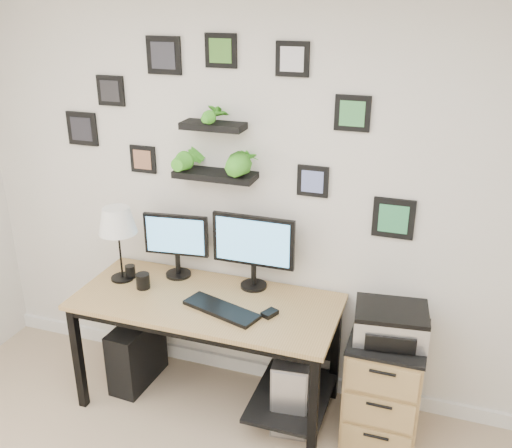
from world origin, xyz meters
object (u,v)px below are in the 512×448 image
at_px(monitor_left, 176,241).
at_px(table_lamp, 117,222).
at_px(desk, 214,316).
at_px(file_cabinet, 384,384).
at_px(pc_tower_grey, 295,381).
at_px(printer, 391,323).
at_px(mug, 143,281).
at_px(monitor_right, 253,246).
at_px(pc_tower_black, 137,353).

bearing_deg(monitor_left, table_lamp, -154.66).
bearing_deg(desk, file_cabinet, 3.17).
bearing_deg(file_cabinet, monitor_left, 174.44).
distance_m(monitor_left, table_lamp, 0.38).
xyz_separation_m(desk, pc_tower_grey, (0.51, 0.03, -0.38)).
bearing_deg(desk, printer, 2.24).
xyz_separation_m(monitor_left, mug, (-0.13, -0.22, -0.20)).
xyz_separation_m(monitor_left, monitor_right, (0.52, 0.01, 0.04)).
distance_m(table_lamp, pc_tower_black, 0.93).
xyz_separation_m(monitor_right, pc_tower_black, (-0.76, -0.20, -0.81)).
xyz_separation_m(monitor_right, pc_tower_grey, (0.33, -0.18, -0.79)).
bearing_deg(mug, desk, 3.25).
height_order(monitor_right, mug, monitor_right).
height_order(monitor_left, file_cabinet, monitor_left).
distance_m(monitor_left, mug, 0.33).
relative_size(monitor_left, table_lamp, 0.87).
distance_m(mug, pc_tower_black, 0.59).
distance_m(monitor_right, table_lamp, 0.86).
xyz_separation_m(desk, file_cabinet, (1.05, 0.06, -0.29)).
height_order(pc_tower_black, file_cabinet, file_cabinet).
xyz_separation_m(pc_tower_black, printer, (1.63, 0.04, 0.54)).
bearing_deg(printer, table_lamp, -179.96).
xyz_separation_m(monitor_left, printer, (1.38, -0.15, -0.24)).
height_order(mug, pc_tower_grey, mug).
distance_m(desk, file_cabinet, 1.09).
bearing_deg(mug, pc_tower_black, 165.07).
height_order(monitor_right, pc_tower_grey, monitor_right).
distance_m(pc_tower_grey, printer, 0.74).
height_order(mug, printer, printer).
relative_size(mug, file_cabinet, 0.14).
bearing_deg(pc_tower_grey, desk, -176.99).
bearing_deg(pc_tower_black, table_lamp, 158.03).
relative_size(mug, pc_tower_black, 0.22).
relative_size(monitor_right, file_cabinet, 0.77).
xyz_separation_m(monitor_right, printer, (0.87, -0.16, -0.27)).
bearing_deg(pc_tower_grey, printer, 1.51).
relative_size(desk, pc_tower_grey, 3.12).
bearing_deg(monitor_left, file_cabinet, -5.56).
bearing_deg(mug, file_cabinet, 3.20).
xyz_separation_m(desk, pc_tower_black, (-0.58, 0.00, -0.41)).
bearing_deg(pc_tower_black, pc_tower_grey, 4.69).
bearing_deg(mug, printer, 2.55).
xyz_separation_m(table_lamp, mug, (0.19, -0.07, -0.34)).
bearing_deg(table_lamp, desk, -3.50).
bearing_deg(printer, file_cabinet, 90.90).
height_order(monitor_left, table_lamp, table_lamp).
bearing_deg(pc_tower_black, mug, -11.51).
xyz_separation_m(monitor_right, table_lamp, (-0.84, -0.17, 0.11)).
relative_size(desk, mug, 16.49).
bearing_deg(file_cabinet, pc_tower_black, -178.05).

